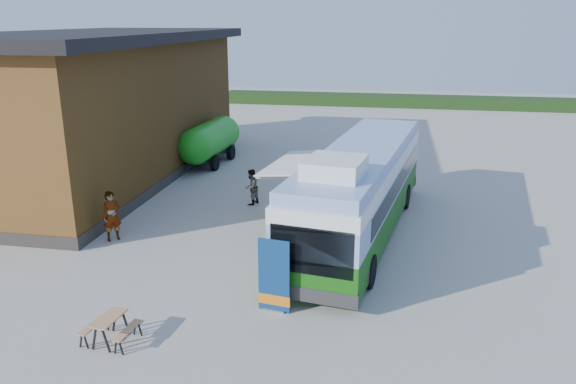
% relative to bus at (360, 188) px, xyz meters
% --- Properties ---
extents(ground, '(100.00, 100.00, 0.00)m').
position_rel_bus_xyz_m(ground, '(-3.51, -3.46, -1.93)').
color(ground, '#BCB7AD').
rests_on(ground, ground).
extents(barn, '(9.60, 21.20, 7.50)m').
position_rel_bus_xyz_m(barn, '(-14.01, 6.54, 1.66)').
color(barn, brown).
rests_on(barn, ground).
extents(hedge, '(40.00, 3.00, 1.00)m').
position_rel_bus_xyz_m(hedge, '(4.49, 34.54, -1.43)').
color(hedge, '#264419').
rests_on(hedge, ground).
extents(bus, '(4.72, 13.38, 4.03)m').
position_rel_bus_xyz_m(bus, '(0.00, 0.00, 0.00)').
color(bus, '#1F6811').
rests_on(bus, ground).
extents(awning, '(3.28, 4.64, 0.53)m').
position_rel_bus_xyz_m(awning, '(-2.01, 0.18, 1.02)').
color(awning, white).
rests_on(awning, ground).
extents(banner, '(0.97, 0.28, 2.24)m').
position_rel_bus_xyz_m(banner, '(-2.03, -6.48, -1.01)').
color(banner, navy).
rests_on(banner, ground).
extents(picnic_table, '(1.35, 1.22, 0.71)m').
position_rel_bus_xyz_m(picnic_table, '(-5.92, -8.84, -1.39)').
color(picnic_table, tan).
rests_on(picnic_table, ground).
extents(person_a, '(0.83, 0.83, 1.94)m').
position_rel_bus_xyz_m(person_a, '(-9.21, -2.24, -0.96)').
color(person_a, '#999999').
rests_on(person_a, ground).
extents(person_b, '(0.88, 0.98, 1.64)m').
position_rel_bus_xyz_m(person_b, '(-5.06, 2.90, -1.10)').
color(person_b, '#999999').
rests_on(person_b, ground).
extents(slurry_tanker, '(2.27, 6.63, 2.45)m').
position_rel_bus_xyz_m(slurry_tanker, '(-9.21, 9.71, -0.52)').
color(slurry_tanker, green).
rests_on(slurry_tanker, ground).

